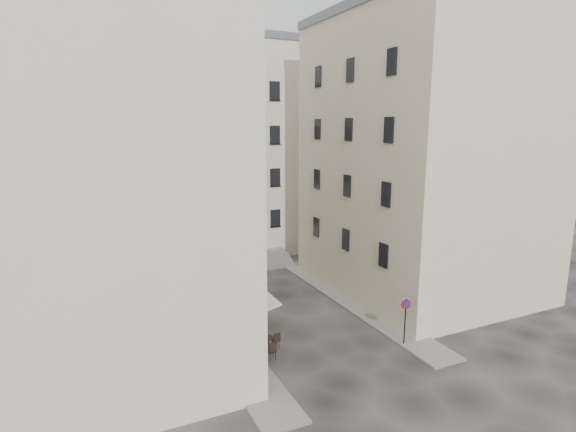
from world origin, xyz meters
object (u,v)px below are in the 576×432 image
no_parking_sign (406,313)px  bistro_table_a (263,352)px  bistro_table_b (268,341)px  pedestrian (246,319)px

no_parking_sign → bistro_table_a: no_parking_sign is taller
bistro_table_a → bistro_table_b: 1.23m
bistro_table_a → pedestrian: 3.13m
bistro_table_a → no_parking_sign: bearing=-12.6°
pedestrian → bistro_table_a: bearing=72.4°
bistro_table_a → pedestrian: (0.28, 3.09, 0.41)m
no_parking_sign → bistro_table_a: size_ratio=2.03×
bistro_table_a → bistro_table_b: bearing=55.1°
bistro_table_b → pedestrian: pedestrian is taller
bistro_table_b → no_parking_sign: bearing=-21.8°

